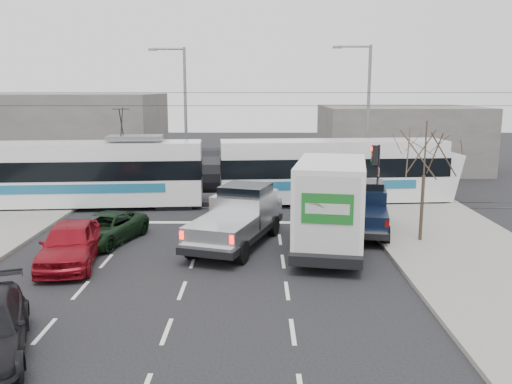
{
  "coord_description": "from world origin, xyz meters",
  "views": [
    {
      "loc": [
        0.78,
        -19.6,
        6.46
      ],
      "look_at": [
        0.66,
        4.54,
        1.8
      ],
      "focal_mm": 38.0,
      "sensor_mm": 36.0,
      "label": 1
    }
  ],
  "objects_px": {
    "silver_pickup": "(239,216)",
    "navy_pickup": "(364,208)",
    "red_car": "(70,244)",
    "street_lamp_far": "(183,109)",
    "box_truck": "(331,205)",
    "traffic_signal": "(376,166)",
    "green_car": "(105,229)",
    "bare_tree": "(425,154)",
    "tram": "(210,172)",
    "street_lamp_near": "(365,110)"
  },
  "relations": [
    {
      "from": "street_lamp_near",
      "to": "red_car",
      "type": "bearing_deg",
      "value": -133.16
    },
    {
      "from": "silver_pickup",
      "to": "box_truck",
      "type": "xyz_separation_m",
      "value": [
        3.73,
        -0.84,
        0.65
      ]
    },
    {
      "from": "box_truck",
      "to": "tram",
      "type": "bearing_deg",
      "value": 133.85
    },
    {
      "from": "bare_tree",
      "to": "red_car",
      "type": "relative_size",
      "value": 1.05
    },
    {
      "from": "traffic_signal",
      "to": "navy_pickup",
      "type": "distance_m",
      "value": 2.87
    },
    {
      "from": "bare_tree",
      "to": "green_car",
      "type": "relative_size",
      "value": 1.12
    },
    {
      "from": "tram",
      "to": "green_car",
      "type": "height_order",
      "value": "tram"
    },
    {
      "from": "street_lamp_far",
      "to": "silver_pickup",
      "type": "xyz_separation_m",
      "value": [
        4.14,
        -13.57,
        -3.94
      ]
    },
    {
      "from": "traffic_signal",
      "to": "tram",
      "type": "distance_m",
      "value": 9.09
    },
    {
      "from": "traffic_signal",
      "to": "green_car",
      "type": "distance_m",
      "value": 12.98
    },
    {
      "from": "street_lamp_near",
      "to": "box_truck",
      "type": "relative_size",
      "value": 1.17
    },
    {
      "from": "navy_pickup",
      "to": "red_car",
      "type": "height_order",
      "value": "navy_pickup"
    },
    {
      "from": "street_lamp_far",
      "to": "green_car",
      "type": "xyz_separation_m",
      "value": [
        -1.51,
        -13.51,
        -4.49
      ]
    },
    {
      "from": "green_car",
      "to": "red_car",
      "type": "distance_m",
      "value": 2.93
    },
    {
      "from": "street_lamp_far",
      "to": "tram",
      "type": "relative_size",
      "value": 0.34
    },
    {
      "from": "street_lamp_near",
      "to": "tram",
      "type": "height_order",
      "value": "street_lamp_near"
    },
    {
      "from": "bare_tree",
      "to": "navy_pickup",
      "type": "xyz_separation_m",
      "value": [
        -2.04,
        1.82,
        -2.69
      ]
    },
    {
      "from": "traffic_signal",
      "to": "navy_pickup",
      "type": "bearing_deg",
      "value": -112.74
    },
    {
      "from": "tram",
      "to": "green_car",
      "type": "relative_size",
      "value": 5.89
    },
    {
      "from": "street_lamp_far",
      "to": "box_truck",
      "type": "xyz_separation_m",
      "value": [
        7.87,
        -14.41,
        -3.29
      ]
    },
    {
      "from": "traffic_signal",
      "to": "green_car",
      "type": "xyz_separation_m",
      "value": [
        -12.17,
        -4.01,
        -2.12
      ]
    },
    {
      "from": "tram",
      "to": "silver_pickup",
      "type": "height_order",
      "value": "tram"
    },
    {
      "from": "traffic_signal",
      "to": "street_lamp_far",
      "type": "xyz_separation_m",
      "value": [
        -10.66,
        9.5,
        2.37
      ]
    },
    {
      "from": "tram",
      "to": "box_truck",
      "type": "height_order",
      "value": "tram"
    },
    {
      "from": "street_lamp_far",
      "to": "navy_pickup",
      "type": "relative_size",
      "value": 1.62
    },
    {
      "from": "bare_tree",
      "to": "box_truck",
      "type": "bearing_deg",
      "value": -166.99
    },
    {
      "from": "traffic_signal",
      "to": "red_car",
      "type": "xyz_separation_m",
      "value": [
        -12.65,
        -6.89,
        -1.93
      ]
    },
    {
      "from": "silver_pickup",
      "to": "navy_pickup",
      "type": "distance_m",
      "value": 5.92
    },
    {
      "from": "navy_pickup",
      "to": "green_car",
      "type": "relative_size",
      "value": 1.24
    },
    {
      "from": "bare_tree",
      "to": "tram",
      "type": "distance_m",
      "value": 12.21
    },
    {
      "from": "street_lamp_far",
      "to": "navy_pickup",
      "type": "distance_m",
      "value": 15.73
    },
    {
      "from": "tram",
      "to": "green_car",
      "type": "bearing_deg",
      "value": -122.0
    },
    {
      "from": "navy_pickup",
      "to": "street_lamp_near",
      "type": "bearing_deg",
      "value": 89.77
    },
    {
      "from": "bare_tree",
      "to": "red_car",
      "type": "distance_m",
      "value": 14.4
    },
    {
      "from": "bare_tree",
      "to": "street_lamp_near",
      "type": "height_order",
      "value": "street_lamp_near"
    },
    {
      "from": "street_lamp_near",
      "to": "box_truck",
      "type": "distance_m",
      "value": 13.34
    },
    {
      "from": "box_truck",
      "to": "red_car",
      "type": "xyz_separation_m",
      "value": [
        -9.87,
        -1.99,
        -1.02
      ]
    },
    {
      "from": "tram",
      "to": "street_lamp_near",
      "type": "bearing_deg",
      "value": 18.83
    },
    {
      "from": "street_lamp_near",
      "to": "green_car",
      "type": "distance_m",
      "value": 17.94
    },
    {
      "from": "traffic_signal",
      "to": "navy_pickup",
      "type": "height_order",
      "value": "traffic_signal"
    },
    {
      "from": "bare_tree",
      "to": "box_truck",
      "type": "relative_size",
      "value": 0.65
    },
    {
      "from": "street_lamp_far",
      "to": "navy_pickup",
      "type": "bearing_deg",
      "value": -50.16
    },
    {
      "from": "street_lamp_far",
      "to": "bare_tree",
      "type": "bearing_deg",
      "value": -48.88
    },
    {
      "from": "street_lamp_far",
      "to": "red_car",
      "type": "bearing_deg",
      "value": -96.95
    },
    {
      "from": "silver_pickup",
      "to": "navy_pickup",
      "type": "relative_size",
      "value": 1.24
    },
    {
      "from": "tram",
      "to": "navy_pickup",
      "type": "height_order",
      "value": "tram"
    },
    {
      "from": "box_truck",
      "to": "navy_pickup",
      "type": "height_order",
      "value": "box_truck"
    },
    {
      "from": "box_truck",
      "to": "red_car",
      "type": "distance_m",
      "value": 10.12
    },
    {
      "from": "silver_pickup",
      "to": "box_truck",
      "type": "relative_size",
      "value": 0.89
    },
    {
      "from": "bare_tree",
      "to": "red_car",
      "type": "height_order",
      "value": "bare_tree"
    }
  ]
}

